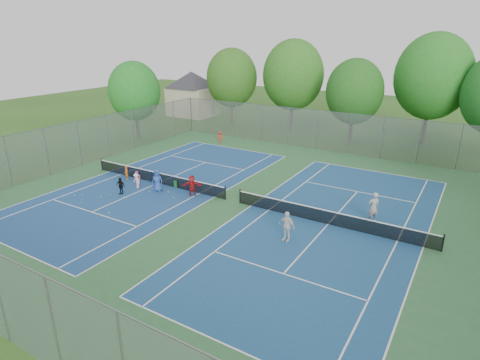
% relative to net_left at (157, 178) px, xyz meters
% --- Properties ---
extents(ground, '(120.00, 120.00, 0.00)m').
position_rel_net_left_xyz_m(ground, '(7.00, 0.00, -0.46)').
color(ground, '#2B551A').
rests_on(ground, ground).
extents(court_pad, '(32.00, 32.00, 0.01)m').
position_rel_net_left_xyz_m(court_pad, '(7.00, 0.00, -0.45)').
color(court_pad, '#2D6036').
rests_on(court_pad, ground).
extents(court_left, '(10.97, 23.77, 0.01)m').
position_rel_net_left_xyz_m(court_left, '(0.00, 0.00, -0.44)').
color(court_left, navy).
rests_on(court_left, court_pad).
extents(court_right, '(10.97, 23.77, 0.01)m').
position_rel_net_left_xyz_m(court_right, '(14.00, 0.00, -0.44)').
color(court_right, navy).
rests_on(court_right, court_pad).
extents(net_left, '(12.87, 0.10, 0.91)m').
position_rel_net_left_xyz_m(net_left, '(0.00, 0.00, 0.00)').
color(net_left, black).
rests_on(net_left, ground).
extents(net_right, '(12.87, 0.10, 0.91)m').
position_rel_net_left_xyz_m(net_right, '(14.00, 0.00, 0.00)').
color(net_right, black).
rests_on(net_right, ground).
extents(fence_north, '(32.00, 0.10, 4.00)m').
position_rel_net_left_xyz_m(fence_north, '(7.00, 16.00, 1.54)').
color(fence_north, gray).
rests_on(fence_north, ground).
extents(fence_south, '(32.00, 0.10, 4.00)m').
position_rel_net_left_xyz_m(fence_south, '(7.00, -16.00, 1.54)').
color(fence_south, gray).
rests_on(fence_south, ground).
extents(fence_west, '(0.10, 32.00, 4.00)m').
position_rel_net_left_xyz_m(fence_west, '(-9.00, 0.00, 1.54)').
color(fence_west, gray).
rests_on(fence_west, ground).
extents(house, '(11.03, 11.03, 7.30)m').
position_rel_net_left_xyz_m(house, '(-15.00, 24.00, 3.76)').
color(house, '#B7A88C').
rests_on(house, ground).
extents(tree_nw, '(6.40, 6.40, 9.58)m').
position_rel_net_left_xyz_m(tree_nw, '(-7.00, 22.00, 5.44)').
color(tree_nw, '#443326').
rests_on(tree_nw, ground).
extents(tree_nl, '(7.20, 7.20, 10.69)m').
position_rel_net_left_xyz_m(tree_nl, '(1.00, 23.00, 6.09)').
color(tree_nl, '#443326').
rests_on(tree_nl, ground).
extents(tree_nc, '(6.00, 6.00, 8.85)m').
position_rel_net_left_xyz_m(tree_nc, '(9.00, 21.00, 4.94)').
color(tree_nc, '#443326').
rests_on(tree_nc, ground).
extents(tree_nr, '(7.60, 7.60, 11.42)m').
position_rel_net_left_xyz_m(tree_nr, '(16.00, 24.00, 6.59)').
color(tree_nr, '#443326').
rests_on(tree_nr, ground).
extents(tree_side_w, '(5.60, 5.60, 8.47)m').
position_rel_net_left_xyz_m(tree_side_w, '(-12.00, 10.00, 4.79)').
color(tree_side_w, '#443326').
rests_on(tree_side_w, ground).
extents(ball_crate, '(0.40, 0.40, 0.31)m').
position_rel_net_left_xyz_m(ball_crate, '(0.32, -0.49, -0.30)').
color(ball_crate, blue).
rests_on(ball_crate, ground).
extents(ball_hopper, '(0.35, 0.35, 0.58)m').
position_rel_net_left_xyz_m(ball_hopper, '(1.83, 0.10, -0.17)').
color(ball_hopper, '#217B31').
rests_on(ball_hopper, ground).
extents(student_a, '(0.48, 0.38, 1.14)m').
position_rel_net_left_xyz_m(student_a, '(-2.77, -0.60, 0.12)').
color(student_a, '#CC5D13').
rests_on(student_a, ground).
extents(student_b, '(0.69, 0.58, 1.26)m').
position_rel_net_left_xyz_m(student_b, '(-0.83, -1.33, 0.18)').
color(student_b, '#DF5692').
rests_on(student_b, ground).
extents(student_c, '(0.84, 0.60, 1.17)m').
position_rel_net_left_xyz_m(student_c, '(-0.69, -1.55, 0.13)').
color(student_c, silver).
rests_on(student_c, ground).
extents(student_d, '(0.79, 0.41, 1.29)m').
position_rel_net_left_xyz_m(student_d, '(-0.78, -3.07, 0.19)').
color(student_d, black).
rests_on(student_d, ground).
extents(student_e, '(0.96, 0.78, 1.70)m').
position_rel_net_left_xyz_m(student_e, '(1.17, -1.26, 0.39)').
color(student_e, '#284A93').
rests_on(student_e, ground).
extents(student_f, '(1.49, 1.07, 1.55)m').
position_rel_net_left_xyz_m(student_f, '(3.90, -0.60, 0.32)').
color(student_f, maroon).
rests_on(student_f, ground).
extents(child_far_baseline, '(0.91, 0.65, 1.27)m').
position_rel_net_left_xyz_m(child_far_baseline, '(-2.83, 13.03, 0.18)').
color(child_far_baseline, red).
rests_on(child_far_baseline, ground).
extents(instructor, '(0.86, 0.83, 1.98)m').
position_rel_net_left_xyz_m(instructor, '(16.22, 1.80, 0.53)').
color(instructor, '#9A9A9D').
rests_on(instructor, ground).
extents(teen_court_b, '(1.10, 0.57, 1.80)m').
position_rel_net_left_xyz_m(teen_court_b, '(12.64, -3.21, 0.45)').
color(teen_court_b, silver).
rests_on(teen_court_b, ground).
extents(tennis_ball_0, '(0.07, 0.07, 0.07)m').
position_rel_net_left_xyz_m(tennis_ball_0, '(-0.07, -3.50, -0.42)').
color(tennis_ball_0, '#C6F238').
rests_on(tennis_ball_0, ground).
extents(tennis_ball_1, '(0.07, 0.07, 0.07)m').
position_rel_net_left_xyz_m(tennis_ball_1, '(0.76, -1.70, -0.42)').
color(tennis_ball_1, '#B4D932').
rests_on(tennis_ball_1, ground).
extents(tennis_ball_2, '(0.07, 0.07, 0.07)m').
position_rel_net_left_xyz_m(tennis_ball_2, '(-1.91, -5.67, -0.42)').
color(tennis_ball_2, '#B7CB2F').
rests_on(tennis_ball_2, ground).
extents(tennis_ball_3, '(0.07, 0.07, 0.07)m').
position_rel_net_left_xyz_m(tennis_ball_3, '(1.98, -1.03, -0.42)').
color(tennis_ball_3, '#C9F338').
rests_on(tennis_ball_3, ground).
extents(tennis_ball_4, '(0.07, 0.07, 0.07)m').
position_rel_net_left_xyz_m(tennis_ball_4, '(4.17, -2.17, -0.42)').
color(tennis_ball_4, '#B0C72E').
rests_on(tennis_ball_4, ground).
extents(tennis_ball_5, '(0.07, 0.07, 0.07)m').
position_rel_net_left_xyz_m(tennis_ball_5, '(1.13, -5.92, -0.42)').
color(tennis_ball_5, yellow).
rests_on(tennis_ball_5, ground).
extents(tennis_ball_6, '(0.07, 0.07, 0.07)m').
position_rel_net_left_xyz_m(tennis_ball_6, '(3.10, -1.73, -0.42)').
color(tennis_ball_6, '#A6C52D').
rests_on(tennis_ball_6, ground).
extents(tennis_ball_7, '(0.07, 0.07, 0.07)m').
position_rel_net_left_xyz_m(tennis_ball_7, '(-1.24, -3.75, -0.42)').
color(tennis_ball_7, '#BDDD33').
rests_on(tennis_ball_7, ground).
extents(tennis_ball_8, '(0.07, 0.07, 0.07)m').
position_rel_net_left_xyz_m(tennis_ball_8, '(-3.47, -5.10, -0.42)').
color(tennis_ball_8, '#DAE836').
rests_on(tennis_ball_8, ground).
extents(tennis_ball_9, '(0.07, 0.07, 0.07)m').
position_rel_net_left_xyz_m(tennis_ball_9, '(-2.98, -4.78, -0.42)').
color(tennis_ball_9, '#BCDF33').
rests_on(tennis_ball_9, ground).
extents(tennis_ball_10, '(0.07, 0.07, 0.07)m').
position_rel_net_left_xyz_m(tennis_ball_10, '(-1.49, -4.33, -0.42)').
color(tennis_ball_10, '#BEE334').
rests_on(tennis_ball_10, ground).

